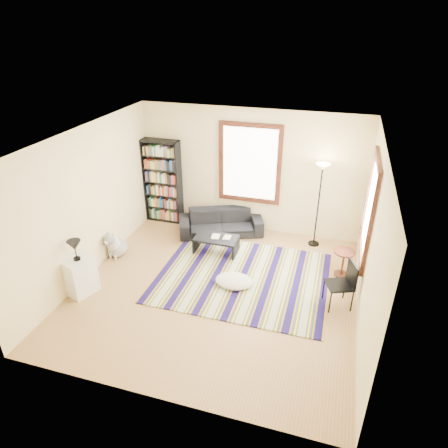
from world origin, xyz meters
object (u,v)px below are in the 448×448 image
(floor_cushion, at_px, (234,281))
(floor_lamp, at_px, (318,206))
(dog, at_px, (117,243))
(folding_chair, at_px, (339,285))
(coffee_table, at_px, (216,245))
(bookshelf, at_px, (162,182))
(white_cabinet, at_px, (81,276))
(side_table, at_px, (343,263))
(sofa, at_px, (221,222))

(floor_cushion, bearing_deg, floor_lamp, 56.54)
(floor_cushion, xyz_separation_m, dog, (-2.62, 0.32, 0.21))
(floor_lamp, relative_size, folding_chair, 2.16)
(dog, bearing_deg, coffee_table, 28.52)
(folding_chair, bearing_deg, bookshelf, 130.69)
(white_cabinet, bearing_deg, side_table, 41.61)
(coffee_table, height_order, dog, dog)
(floor_cushion, height_order, folding_chair, folding_chair)
(sofa, height_order, folding_chair, folding_chair)
(bookshelf, distance_m, coffee_table, 2.17)
(bookshelf, relative_size, coffee_table, 2.22)
(folding_chair, height_order, white_cabinet, folding_chair)
(sofa, relative_size, bookshelf, 0.94)
(floor_lamp, xyz_separation_m, folding_chair, (0.58, -2.00, -0.50))
(sofa, xyz_separation_m, floor_cushion, (0.83, -1.85, -0.19))
(white_cabinet, bearing_deg, coffee_table, 65.10)
(bookshelf, xyz_separation_m, floor_lamp, (3.64, -0.17, -0.07))
(floor_cushion, xyz_separation_m, folding_chair, (1.86, -0.05, 0.34))
(bookshelf, bearing_deg, coffee_table, -33.21)
(coffee_table, bearing_deg, dog, -160.21)
(floor_cushion, relative_size, folding_chair, 0.82)
(dog, bearing_deg, folding_chair, 3.99)
(side_table, xyz_separation_m, folding_chair, (-0.05, -0.96, 0.16))
(coffee_table, relative_size, side_table, 1.67)
(bookshelf, distance_m, folding_chair, 4.78)
(white_cabinet, bearing_deg, floor_cushion, 39.73)
(sofa, distance_m, coffee_table, 0.85)
(coffee_table, bearing_deg, sofa, 100.58)
(floor_cushion, bearing_deg, side_table, 25.42)
(sofa, relative_size, white_cabinet, 2.69)
(coffee_table, distance_m, floor_cushion, 1.22)
(folding_chair, distance_m, dog, 4.50)
(floor_lamp, xyz_separation_m, dog, (-3.90, -1.63, -0.64))
(floor_lamp, height_order, dog, floor_lamp)
(coffee_table, xyz_separation_m, side_table, (2.59, -0.11, 0.09))
(white_cabinet, bearing_deg, dog, 109.99)
(coffee_table, relative_size, white_cabinet, 1.29)
(sofa, bearing_deg, coffee_table, -101.80)
(white_cabinet, distance_m, dog, 1.31)
(floor_cushion, xyz_separation_m, floor_lamp, (1.29, 1.95, 0.84))
(coffee_table, xyz_separation_m, floor_cushion, (0.67, -1.02, -0.09))
(floor_cushion, bearing_deg, white_cabinet, -158.93)
(floor_lamp, xyz_separation_m, side_table, (0.63, -1.04, -0.66))
(floor_cushion, xyz_separation_m, white_cabinet, (-2.59, -1.00, 0.26))
(floor_cushion, xyz_separation_m, side_table, (1.91, 0.91, 0.18))
(sofa, xyz_separation_m, dog, (-1.79, -1.53, 0.02))
(sofa, bearing_deg, floor_lamp, -19.67)
(white_cabinet, height_order, dog, white_cabinet)
(floor_cushion, distance_m, side_table, 2.13)
(sofa, height_order, white_cabinet, white_cabinet)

